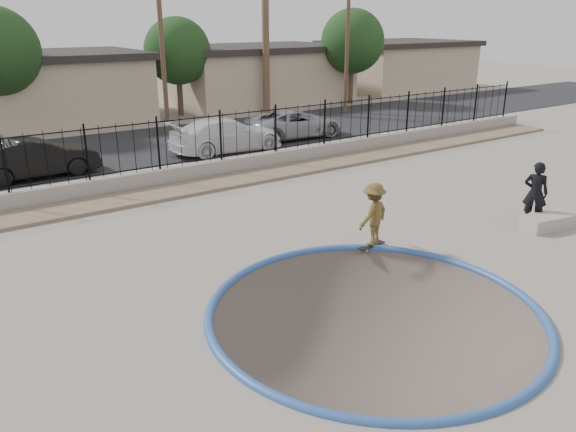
# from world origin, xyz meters

# --- Properties ---
(ground) EXTENTS (120.00, 120.00, 2.20)m
(ground) POSITION_xyz_m (0.00, 12.00, -1.10)
(ground) COLOR gray
(ground) RESTS_ON ground
(bowl_pit) EXTENTS (6.84, 6.84, 1.80)m
(bowl_pit) POSITION_xyz_m (0.00, -1.00, 0.00)
(bowl_pit) COLOR #483D37
(bowl_pit) RESTS_ON ground
(coping_ring) EXTENTS (7.04, 7.04, 0.20)m
(coping_ring) POSITION_xyz_m (0.00, -1.00, 0.00)
(coping_ring) COLOR #2E5398
(coping_ring) RESTS_ON ground
(rock_strip) EXTENTS (42.00, 1.60, 0.11)m
(rock_strip) POSITION_xyz_m (0.00, 9.20, 0.06)
(rock_strip) COLOR #867058
(rock_strip) RESTS_ON ground
(retaining_wall) EXTENTS (42.00, 0.45, 0.60)m
(retaining_wall) POSITION_xyz_m (0.00, 10.30, 0.30)
(retaining_wall) COLOR gray
(retaining_wall) RESTS_ON ground
(fence) EXTENTS (40.00, 0.04, 1.80)m
(fence) POSITION_xyz_m (0.00, 10.30, 1.50)
(fence) COLOR black
(fence) RESTS_ON retaining_wall
(street) EXTENTS (90.00, 8.00, 0.04)m
(street) POSITION_xyz_m (0.00, 17.00, 0.02)
(street) COLOR black
(street) RESTS_ON ground
(house_center) EXTENTS (10.60, 8.60, 3.90)m
(house_center) POSITION_xyz_m (0.00, 26.50, 1.97)
(house_center) COLOR tan
(house_center) RESTS_ON ground
(house_east) EXTENTS (12.60, 8.60, 3.90)m
(house_east) POSITION_xyz_m (14.00, 26.50, 1.97)
(house_east) COLOR tan
(house_east) RESTS_ON ground
(house_east_far) EXTENTS (11.60, 8.60, 3.90)m
(house_east_far) POSITION_xyz_m (28.00, 26.50, 1.97)
(house_east_far) COLOR tan
(house_east_far) RESTS_ON ground
(utility_pole_mid) EXTENTS (1.70, 0.24, 9.50)m
(utility_pole_mid) POSITION_xyz_m (4.00, 19.00, 4.96)
(utility_pole_mid) COLOR #473323
(utility_pole_mid) RESTS_ON ground
(utility_pole_right) EXTENTS (1.70, 0.24, 9.00)m
(utility_pole_right) POSITION_xyz_m (16.00, 19.00, 4.70)
(utility_pole_right) COLOR #473323
(utility_pole_right) RESTS_ON ground
(street_tree_mid) EXTENTS (3.96, 3.96, 5.83)m
(street_tree_mid) POSITION_xyz_m (7.00, 24.00, 3.84)
(street_tree_mid) COLOR #473323
(street_tree_mid) RESTS_ON ground
(street_tree_right) EXTENTS (4.32, 4.32, 6.36)m
(street_tree_right) POSITION_xyz_m (19.00, 22.00, 4.19)
(street_tree_right) COLOR #473323
(street_tree_right) RESTS_ON ground
(skater) EXTENTS (1.20, 0.87, 1.68)m
(skater) POSITION_xyz_m (2.31, 1.60, 0.84)
(skater) COLOR olive
(skater) RESTS_ON ground
(skateboard) EXTENTS (0.90, 0.34, 0.08)m
(skateboard) POSITION_xyz_m (2.31, 1.60, 0.06)
(skateboard) COLOR black
(skateboard) RESTS_ON ground
(videographer) EXTENTS (0.72, 0.81, 1.87)m
(videographer) POSITION_xyz_m (7.50, 0.32, 0.93)
(videographer) COLOR black
(videographer) RESTS_ON ground
(concrete_ledge) EXTENTS (1.70, 0.99, 0.40)m
(concrete_ledge) POSITION_xyz_m (7.50, -0.21, 0.20)
(concrete_ledge) COLOR #A1978F
(concrete_ledge) RESTS_ON ground
(car_b) EXTENTS (4.57, 1.78, 1.48)m
(car_b) POSITION_xyz_m (-3.48, 13.83, 0.78)
(car_b) COLOR black
(car_b) RESTS_ON street
(car_c) EXTENTS (5.21, 2.14, 1.51)m
(car_c) POSITION_xyz_m (4.51, 13.58, 0.79)
(car_c) COLOR white
(car_c) RESTS_ON street
(car_d) EXTENTS (5.19, 2.61, 1.41)m
(car_d) POSITION_xyz_m (8.84, 14.38, 0.74)
(car_d) COLOR #999AA1
(car_d) RESTS_ON street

